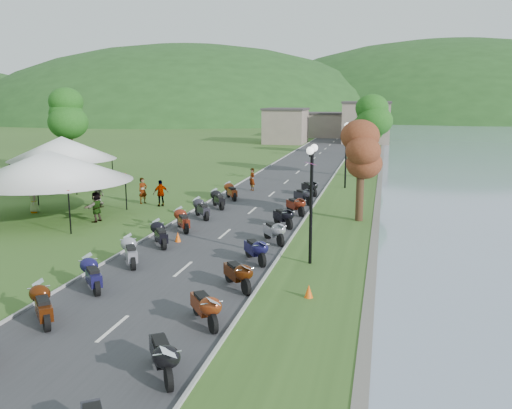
# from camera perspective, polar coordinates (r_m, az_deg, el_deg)

# --- Properties ---
(road) EXTENTS (7.00, 120.00, 0.02)m
(road) POSITION_cam_1_polar(r_m,az_deg,el_deg) (45.38, 3.21, 2.40)
(road) COLOR #363639
(road) RESTS_ON ground
(hills_backdrop) EXTENTS (360.00, 120.00, 76.00)m
(hills_backdrop) POSITION_cam_1_polar(r_m,az_deg,el_deg) (204.40, 11.32, 9.12)
(hills_backdrop) COLOR #285621
(hills_backdrop) RESTS_ON ground
(far_building) EXTENTS (18.00, 16.00, 5.00)m
(far_building) POSITION_cam_1_polar(r_m,az_deg,el_deg) (89.79, 7.13, 8.33)
(far_building) COLOR gray
(far_building) RESTS_ON ground
(moto_row_left) EXTENTS (2.60, 36.11, 1.10)m
(moto_row_left) POSITION_cam_1_polar(r_m,az_deg,el_deg) (22.28, -14.90, -5.98)
(moto_row_left) COLOR #331411
(moto_row_left) RESTS_ON ground
(moto_row_right) EXTENTS (2.60, 35.64, 1.10)m
(moto_row_right) POSITION_cam_1_polar(r_m,az_deg,el_deg) (23.34, 0.05, -4.80)
(moto_row_right) COLOR #331411
(moto_row_right) RESTS_ON ground
(vendor_tent_main) EXTENTS (6.32, 6.32, 4.00)m
(vendor_tent_main) POSITION_cam_1_polar(r_m,az_deg,el_deg) (33.71, -20.82, 1.99)
(vendor_tent_main) COLOR white
(vendor_tent_main) RESTS_ON ground
(vendor_tent_side) EXTENTS (5.46, 5.46, 4.00)m
(vendor_tent_side) POSITION_cam_1_polar(r_m,az_deg,el_deg) (44.94, -19.64, 4.23)
(vendor_tent_side) COLOR white
(vendor_tent_side) RESTS_ON ground
(tree_lakeside) EXTENTS (2.34, 2.34, 6.51)m
(tree_lakeside) POSITION_cam_1_polar(r_m,az_deg,el_deg) (31.13, 10.99, 4.14)
(tree_lakeside) COLOR #25681B
(tree_lakeside) RESTS_ON ground
(pedestrian_a) EXTENTS (0.72, 0.78, 1.74)m
(pedestrian_a) POSITION_cam_1_polar(r_m,az_deg,el_deg) (36.95, -11.77, 0.11)
(pedestrian_a) COLOR slate
(pedestrian_a) RESTS_ON ground
(pedestrian_b) EXTENTS (0.83, 0.56, 1.57)m
(pedestrian_b) POSITION_cam_1_polar(r_m,az_deg,el_deg) (36.50, -16.17, -0.24)
(pedestrian_b) COLOR slate
(pedestrian_b) RESTS_ON ground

